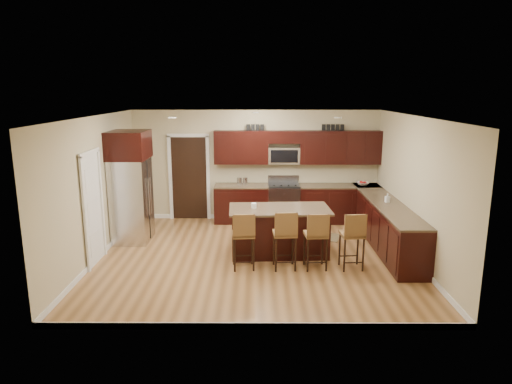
{
  "coord_description": "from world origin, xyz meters",
  "views": [
    {
      "loc": [
        0.05,
        -8.35,
        3.17
      ],
      "look_at": [
        0.01,
        0.4,
        1.2
      ],
      "focal_mm": 32.0,
      "sensor_mm": 36.0,
      "label": 1
    }
  ],
  "objects_px": {
    "refrigerator": "(131,185)",
    "range": "(284,203)",
    "stool_left": "(244,234)",
    "stool_extra": "(353,234)",
    "stool_right": "(317,234)",
    "stool_mid": "(285,233)",
    "island": "(279,232)"
  },
  "relations": [
    {
      "from": "stool_mid",
      "to": "range",
      "type": "bearing_deg",
      "value": 82.78
    },
    {
      "from": "stool_mid",
      "to": "stool_right",
      "type": "relative_size",
      "value": 1.03
    },
    {
      "from": "range",
      "to": "stool_extra",
      "type": "bearing_deg",
      "value": -70.8
    },
    {
      "from": "island",
      "to": "stool_mid",
      "type": "height_order",
      "value": "stool_mid"
    },
    {
      "from": "stool_right",
      "to": "stool_extra",
      "type": "height_order",
      "value": "same"
    },
    {
      "from": "stool_mid",
      "to": "stool_right",
      "type": "xyz_separation_m",
      "value": [
        0.56,
        0.0,
        -0.02
      ]
    },
    {
      "from": "stool_mid",
      "to": "stool_right",
      "type": "bearing_deg",
      "value": -4.39
    },
    {
      "from": "island",
      "to": "stool_left",
      "type": "distance_m",
      "value": 1.1
    },
    {
      "from": "range",
      "to": "stool_right",
      "type": "height_order",
      "value": "range"
    },
    {
      "from": "stool_left",
      "to": "range",
      "type": "bearing_deg",
      "value": 67.97
    },
    {
      "from": "stool_mid",
      "to": "refrigerator",
      "type": "distance_m",
      "value": 3.59
    },
    {
      "from": "stool_right",
      "to": "stool_extra",
      "type": "xyz_separation_m",
      "value": [
        0.65,
        0.0,
        0.0
      ]
    },
    {
      "from": "island",
      "to": "stool_extra",
      "type": "bearing_deg",
      "value": -36.38
    },
    {
      "from": "island",
      "to": "stool_extra",
      "type": "relative_size",
      "value": 1.89
    },
    {
      "from": "stool_left",
      "to": "stool_right",
      "type": "height_order",
      "value": "stool_right"
    },
    {
      "from": "stool_extra",
      "to": "island",
      "type": "bearing_deg",
      "value": 141.6
    },
    {
      "from": "island",
      "to": "stool_left",
      "type": "xyz_separation_m",
      "value": [
        -0.68,
        -0.84,
        0.23
      ]
    },
    {
      "from": "refrigerator",
      "to": "stool_left",
      "type": "bearing_deg",
      "value": -33.67
    },
    {
      "from": "stool_right",
      "to": "range",
      "type": "bearing_deg",
      "value": 92.84
    },
    {
      "from": "stool_left",
      "to": "stool_mid",
      "type": "distance_m",
      "value": 0.74
    },
    {
      "from": "range",
      "to": "stool_right",
      "type": "distance_m",
      "value": 3.1
    },
    {
      "from": "stool_left",
      "to": "refrigerator",
      "type": "xyz_separation_m",
      "value": [
        -2.42,
        1.61,
        0.55
      ]
    },
    {
      "from": "stool_right",
      "to": "island",
      "type": "bearing_deg",
      "value": 121.59
    },
    {
      "from": "stool_extra",
      "to": "stool_right",
      "type": "bearing_deg",
      "value": 175.1
    },
    {
      "from": "range",
      "to": "refrigerator",
      "type": "xyz_separation_m",
      "value": [
        -3.3,
        -1.45,
        0.74
      ]
    },
    {
      "from": "island",
      "to": "stool_left",
      "type": "height_order",
      "value": "stool_left"
    },
    {
      "from": "stool_right",
      "to": "stool_left",
      "type": "bearing_deg",
      "value": 175.09
    },
    {
      "from": "range",
      "to": "island",
      "type": "bearing_deg",
      "value": -95.32
    },
    {
      "from": "stool_left",
      "to": "stool_right",
      "type": "xyz_separation_m",
      "value": [
        1.3,
        -0.0,
        0.0
      ]
    },
    {
      "from": "refrigerator",
      "to": "range",
      "type": "bearing_deg",
      "value": 23.74
    },
    {
      "from": "range",
      "to": "stool_left",
      "type": "relative_size",
      "value": 1.05
    },
    {
      "from": "stool_left",
      "to": "stool_extra",
      "type": "bearing_deg",
      "value": -5.96
    }
  ]
}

